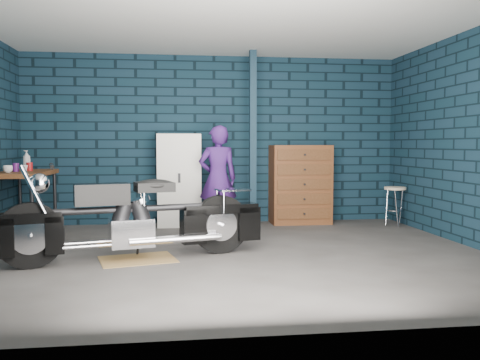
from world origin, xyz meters
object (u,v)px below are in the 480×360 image
object	(u,v)px
person	(218,178)
locker	(179,180)
storage_bin	(33,223)
shop_stool	(395,206)
motorcycle	(137,212)
tool_chest	(300,184)
workbench	(26,204)

from	to	relation	value
person	locker	xyz separation A→B (m)	(-0.56, 0.55, -0.06)
storage_bin	shop_stool	bearing A→B (deg)	0.08
motorcycle	person	size ratio (longest dim) A/B	1.57
tool_chest	motorcycle	bearing A→B (deg)	-136.24
person	tool_chest	world-z (taller)	person
motorcycle	locker	xyz separation A→B (m)	(0.49, 2.33, 0.18)
person	tool_chest	distance (m)	1.50
tool_chest	shop_stool	size ratio (longest dim) A/B	2.07
storage_bin	tool_chest	distance (m)	4.09
motorcycle	shop_stool	bearing A→B (deg)	12.39
storage_bin	person	bearing A→B (deg)	-1.99
person	storage_bin	world-z (taller)	person
person	storage_bin	xyz separation A→B (m)	(-2.65, 0.09, -0.62)
person	motorcycle	bearing A→B (deg)	55.16
workbench	storage_bin	xyz separation A→B (m)	(0.02, 0.27, -0.30)
person	tool_chest	xyz separation A→B (m)	(1.39, 0.55, -0.14)
workbench	tool_chest	bearing A→B (deg)	10.12
locker	shop_stool	xyz separation A→B (m)	(3.35, -0.45, -0.41)
locker	tool_chest	world-z (taller)	locker
shop_stool	person	bearing A→B (deg)	-177.96
locker	shop_stool	size ratio (longest dim) A/B	2.35
workbench	locker	distance (m)	2.24
workbench	tool_chest	world-z (taller)	tool_chest
motorcycle	shop_stool	xyz separation A→B (m)	(3.84, 1.88, -0.23)
workbench	person	world-z (taller)	person
tool_chest	shop_stool	distance (m)	1.51
person	tool_chest	size ratio (longest dim) A/B	1.23
storage_bin	shop_stool	distance (m)	5.44
tool_chest	storage_bin	bearing A→B (deg)	-173.53
workbench	locker	xyz separation A→B (m)	(2.11, 0.72, 0.26)
workbench	motorcycle	size ratio (longest dim) A/B	0.57
person	shop_stool	size ratio (longest dim) A/B	2.53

